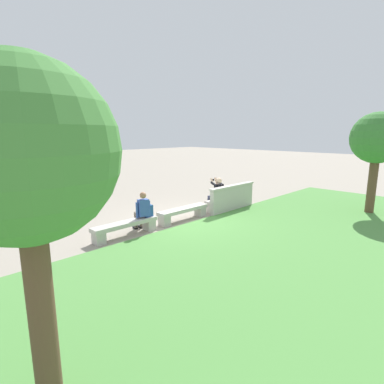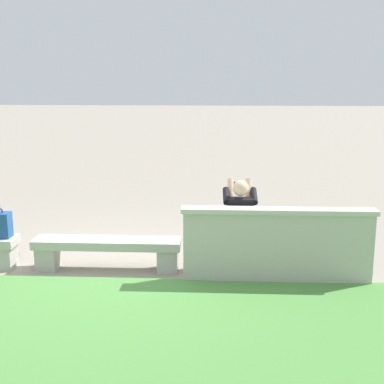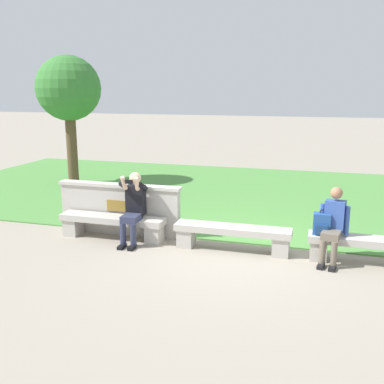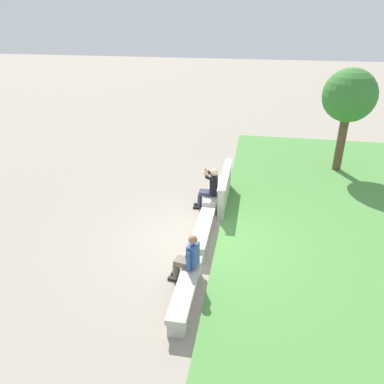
{
  "view_description": "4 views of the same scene",
  "coord_description": "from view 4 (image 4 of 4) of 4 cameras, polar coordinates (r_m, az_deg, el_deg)",
  "views": [
    {
      "loc": [
        6.93,
        7.34,
        3.01
      ],
      "look_at": [
        -0.59,
        -0.16,
        0.91
      ],
      "focal_mm": 28.0,
      "sensor_mm": 36.0,
      "label": 1
    },
    {
      "loc": [
        -1.56,
        7.11,
        2.72
      ],
      "look_at": [
        -1.17,
        -0.59,
        1.01
      ],
      "focal_mm": 50.0,
      "sensor_mm": 36.0,
      "label": 2
    },
    {
      "loc": [
        1.43,
        -7.5,
        2.84
      ],
      "look_at": [
        -0.66,
        -0.3,
        1.1
      ],
      "focal_mm": 42.0,
      "sensor_mm": 36.0,
      "label": 3
    },
    {
      "loc": [
        8.31,
        1.21,
        5.6
      ],
      "look_at": [
        -1.22,
        -0.51,
        0.82
      ],
      "focal_mm": 35.0,
      "sensor_mm": 36.0,
      "label": 4
    }
  ],
  "objects": [
    {
      "name": "person_distant",
      "position": [
        8.35,
        -0.55,
        -9.9
      ],
      "size": [
        0.48,
        0.71,
        1.26
      ],
      "color": "black",
      "rests_on": "ground"
    },
    {
      "name": "tree_left_background",
      "position": [
        14.66,
        22.84,
        13.21
      ],
      "size": [
        1.88,
        1.88,
        3.78
      ],
      "color": "brown",
      "rests_on": "ground"
    },
    {
      "name": "bench_near",
      "position": [
        9.93,
        1.66,
        -5.97
      ],
      "size": [
        2.08,
        0.4,
        0.45
      ],
      "color": "#B7B2A8",
      "rests_on": "ground"
    },
    {
      "name": "backpack",
      "position": [
        8.51,
        -0.01,
        -9.47
      ],
      "size": [
        0.28,
        0.24,
        0.43
      ],
      "color": "#234C8C",
      "rests_on": "bench_mid"
    },
    {
      "name": "person_photographer",
      "position": [
        11.35,
        2.72,
        0.85
      ],
      "size": [
        0.48,
        0.73,
        1.32
      ],
      "color": "black",
      "rests_on": "ground"
    },
    {
      "name": "ground_plane",
      "position": [
        10.1,
        1.64,
        -7.43
      ],
      "size": [
        80.0,
        80.0,
        0.0
      ],
      "primitive_type": "plane",
      "color": "gray"
    },
    {
      "name": "bench_main",
      "position": [
        11.96,
        3.37,
        -0.06
      ],
      "size": [
        2.08,
        0.4,
        0.45
      ],
      "color": "#B7B2A8",
      "rests_on": "ground"
    },
    {
      "name": "bench_mid",
      "position": [
        8.07,
        -0.96,
        -14.74
      ],
      "size": [
        2.08,
        0.4,
        0.45
      ],
      "color": "#B7B2A8",
      "rests_on": "ground"
    },
    {
      "name": "backrest_wall_with_plaque",
      "position": [
        11.84,
        5.02,
        0.73
      ],
      "size": [
        2.54,
        0.24,
        1.01
      ],
      "color": "#B7B2A8",
      "rests_on": "ground"
    },
    {
      "name": "grass_strip",
      "position": [
        10.5,
        26.29,
        -8.96
      ],
      "size": [
        18.77,
        8.0,
        0.03
      ],
      "primitive_type": "cube",
      "color": "#518E42",
      "rests_on": "ground"
    }
  ]
}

